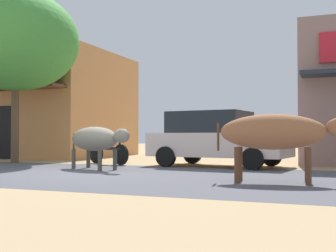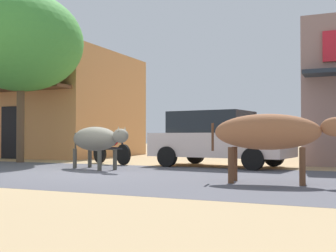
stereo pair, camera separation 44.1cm
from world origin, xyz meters
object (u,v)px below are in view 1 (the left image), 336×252
object	(u,v)px
roadside_tree	(16,41)
parked_hatchback_car	(216,138)
parked_motorcycle	(109,149)
cow_near_brown	(95,139)
cow_far_dark	(276,133)

from	to	relation	value
roadside_tree	parked_hatchback_car	distance (m)	7.67
roadside_tree	parked_hatchback_car	size ratio (longest dim) A/B	1.38
parked_hatchback_car	parked_motorcycle	size ratio (longest dim) A/B	2.35
roadside_tree	cow_near_brown	size ratio (longest dim) A/B	2.43
roadside_tree	parked_motorcycle	xyz separation A→B (m)	(3.38, 0.46, -3.69)
roadside_tree	cow_near_brown	distance (m)	5.57
roadside_tree	parked_hatchback_car	bearing A→B (deg)	6.11
parked_motorcycle	parked_hatchback_car	bearing A→B (deg)	4.57
cow_near_brown	cow_far_dark	size ratio (longest dim) A/B	0.93
parked_motorcycle	cow_near_brown	xyz separation A→B (m)	(0.76, -2.11, 0.34)
parked_hatchback_car	cow_far_dark	world-z (taller)	parked_hatchback_car
cow_near_brown	cow_far_dark	world-z (taller)	cow_far_dark
roadside_tree	parked_hatchback_car	world-z (taller)	roadside_tree
roadside_tree	parked_hatchback_car	xyz separation A→B (m)	(6.87, 0.74, -3.32)
parked_motorcycle	roadside_tree	bearing A→B (deg)	-172.31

